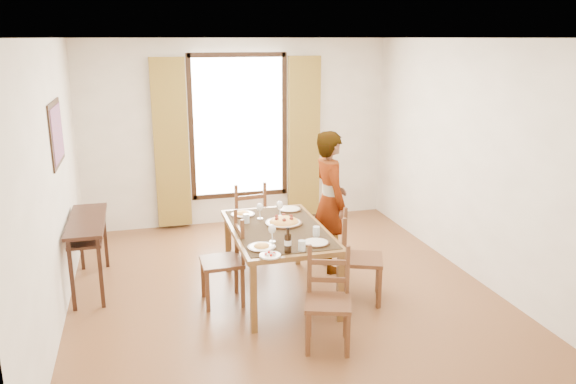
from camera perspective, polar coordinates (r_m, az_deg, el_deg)
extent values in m
plane|color=#53391A|center=(6.35, -0.72, -9.76)|extent=(5.00, 5.00, 0.00)
cube|color=white|center=(8.31, -5.08, 5.98)|extent=(4.50, 0.10, 2.70)
cube|color=white|center=(3.65, 9.13, -6.59)|extent=(4.50, 0.10, 2.70)
cube|color=white|center=(5.79, -22.87, 0.67)|extent=(0.10, 5.00, 2.70)
cube|color=white|center=(6.81, 17.93, 3.20)|extent=(0.10, 5.00, 2.70)
cube|color=white|center=(5.75, -0.81, 15.58)|extent=(4.50, 5.00, 0.04)
cube|color=white|center=(8.26, -5.06, 6.64)|extent=(1.30, 0.04, 2.00)
cube|color=brown|center=(8.12, -11.79, 4.79)|extent=(0.48, 0.10, 2.40)
cube|color=brown|center=(8.46, 1.62, 5.53)|extent=(0.48, 0.10, 2.40)
cube|color=black|center=(6.30, -22.48, 5.54)|extent=(0.02, 0.86, 0.66)
cube|color=#B43821|center=(6.29, -22.39, 5.55)|extent=(0.01, 0.76, 0.56)
cube|color=black|center=(6.49, -19.79, -2.76)|extent=(0.38, 1.20, 0.04)
cube|color=black|center=(6.53, -19.69, -3.76)|extent=(0.34, 1.10, 0.03)
cube|color=black|center=(6.13, -21.12, -7.97)|extent=(0.04, 0.04, 0.76)
cube|color=black|center=(7.15, -20.31, -4.55)|extent=(0.04, 0.04, 0.76)
cube|color=black|center=(6.10, -18.49, -7.82)|extent=(0.04, 0.04, 0.76)
cube|color=black|center=(7.13, -18.07, -4.40)|extent=(0.04, 0.04, 0.76)
cube|color=brown|center=(5.96, -0.99, -3.96)|extent=(0.98, 1.62, 0.05)
cube|color=black|center=(5.95, -0.99, -3.71)|extent=(0.90, 1.49, 0.01)
cube|color=brown|center=(5.35, -3.52, -10.74)|extent=(0.06, 0.06, 0.70)
cube|color=brown|center=(6.70, -6.13, -5.23)|extent=(0.06, 0.06, 0.70)
cube|color=brown|center=(5.56, 5.31, -9.69)|extent=(0.06, 0.06, 0.70)
cube|color=brown|center=(6.87, 0.97, -4.60)|extent=(0.06, 0.06, 0.70)
cube|color=#54391C|center=(5.91, -6.75, -7.07)|extent=(0.43, 0.43, 0.04)
cube|color=#54391C|center=(6.15, -8.64, -8.54)|extent=(0.04, 0.04, 0.45)
cube|color=#54391C|center=(6.19, -5.29, -8.23)|extent=(0.04, 0.04, 0.45)
cube|color=#54391C|center=(5.82, -8.16, -9.95)|extent=(0.04, 0.04, 0.45)
cube|color=#54391C|center=(5.87, -4.62, -9.60)|extent=(0.04, 0.04, 0.45)
cube|color=#54391C|center=(6.02, -5.31, -4.06)|extent=(0.04, 0.04, 0.50)
cube|color=#54391C|center=(5.69, -4.62, -5.23)|extent=(0.04, 0.04, 0.50)
cube|color=#54391C|center=(5.89, -4.96, -5.55)|extent=(0.03, 0.36, 0.05)
cube|color=#54391C|center=(5.83, -5.00, -3.89)|extent=(0.03, 0.36, 0.05)
cube|color=#54391C|center=(7.22, -4.23, -2.72)|extent=(0.47, 0.47, 0.04)
cube|color=#54391C|center=(7.51, -3.26, -3.83)|extent=(0.04, 0.04, 0.46)
cube|color=#54391C|center=(7.18, -2.35, -4.74)|extent=(0.04, 0.04, 0.46)
cube|color=#54391C|center=(7.41, -5.98, -4.15)|extent=(0.04, 0.04, 0.46)
cube|color=#54391C|center=(7.08, -5.19, -5.09)|extent=(0.04, 0.04, 0.46)
cube|color=#54391C|center=(7.02, -2.37, -1.04)|extent=(0.04, 0.04, 0.51)
cube|color=#54391C|center=(6.91, -5.26, -1.34)|extent=(0.04, 0.04, 0.51)
cube|color=#54391C|center=(6.99, -3.79, -1.99)|extent=(0.37, 0.06, 0.05)
cube|color=#54391C|center=(6.94, -3.81, -0.54)|extent=(0.37, 0.06, 0.05)
cube|color=#54391C|center=(5.08, 4.08, -11.19)|extent=(0.51, 0.51, 0.04)
cube|color=#54391C|center=(5.04, 2.01, -14.21)|extent=(0.04, 0.04, 0.43)
cube|color=#54391C|center=(5.34, 2.14, -12.39)|extent=(0.04, 0.04, 0.43)
cube|color=#54391C|center=(5.04, 6.05, -14.27)|extent=(0.04, 0.04, 0.43)
cube|color=#54391C|center=(5.34, 5.91, -12.45)|extent=(0.04, 0.04, 0.43)
cube|color=#54391C|center=(5.15, 2.19, -7.87)|extent=(0.03, 0.03, 0.48)
cube|color=#54391C|center=(5.15, 6.05, -7.94)|extent=(0.03, 0.03, 0.48)
cube|color=#54391C|center=(5.19, 4.10, -8.88)|extent=(0.33, 0.14, 0.05)
cube|color=#54391C|center=(5.12, 4.14, -7.13)|extent=(0.33, 0.14, 0.05)
cube|color=#54391C|center=(5.98, 7.54, -6.80)|extent=(0.55, 0.55, 0.04)
cube|color=#54391C|center=(5.91, 9.24, -9.56)|extent=(0.04, 0.04, 0.45)
cube|color=#54391C|center=(5.91, 5.67, -9.44)|extent=(0.04, 0.04, 0.45)
cube|color=#54391C|center=(6.24, 9.15, -8.15)|extent=(0.04, 0.04, 0.45)
cube|color=#54391C|center=(6.24, 5.78, -8.04)|extent=(0.04, 0.04, 0.45)
cube|color=#54391C|center=(5.72, 5.69, -5.07)|extent=(0.04, 0.04, 0.51)
cube|color=#54391C|center=(6.07, 5.81, -3.88)|extent=(0.04, 0.04, 0.51)
cube|color=#54391C|center=(5.93, 5.73, -5.38)|extent=(0.16, 0.35, 0.05)
cube|color=#54391C|center=(5.87, 5.77, -3.71)|extent=(0.16, 0.35, 0.05)
imported|color=#9B9DA3|center=(6.63, 4.29, -0.96)|extent=(0.65, 0.45, 1.68)
cylinder|color=silver|center=(5.71, 2.89, -4.01)|extent=(0.07, 0.07, 0.10)
cylinder|color=silver|center=(6.12, -4.26, -2.69)|extent=(0.07, 0.07, 0.10)
cylinder|color=silver|center=(5.32, 1.42, -5.47)|extent=(0.07, 0.07, 0.10)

